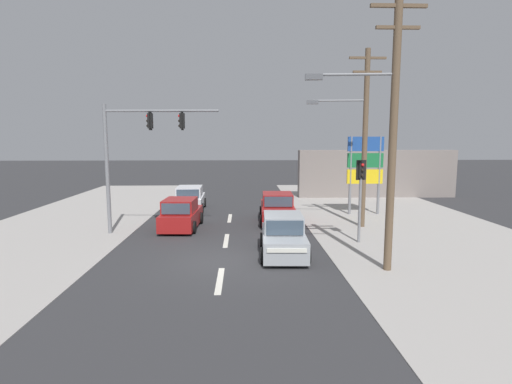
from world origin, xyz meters
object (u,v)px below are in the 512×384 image
object	(u,v)px
sedan_receding_far	(277,209)
hatchback_oncoming_near	(181,215)
utility_pole_midground_right	(362,133)
hatchback_kerbside_parked	(283,236)
utility_pole_foreground_right	(389,126)
shopping_plaza_sign	(365,164)
hatchback_crossing_left	(190,199)
pedestal_signal_right_kerb	(361,187)
traffic_signal_mast	(134,145)

from	to	relation	value
sedan_receding_far	hatchback_oncoming_near	world-z (taller)	sedan_receding_far
utility_pole_midground_right	hatchback_kerbside_parked	world-z (taller)	utility_pole_midground_right
utility_pole_foreground_right	hatchback_oncoming_near	world-z (taller)	utility_pole_foreground_right
shopping_plaza_sign	hatchback_crossing_left	xyz separation A→B (m)	(-10.45, 1.67, -2.28)
pedestal_signal_right_kerb	hatchback_kerbside_parked	xyz separation A→B (m)	(-3.42, -1.58, -1.71)
sedan_receding_far	hatchback_crossing_left	size ratio (longest dim) A/B	1.17
utility_pole_foreground_right	hatchback_crossing_left	xyz separation A→B (m)	(-8.05, 11.79, -4.16)
traffic_signal_mast	hatchback_oncoming_near	xyz separation A→B (m)	(1.90, 1.03, -3.44)
utility_pole_midground_right	traffic_signal_mast	world-z (taller)	utility_pole_midground_right
traffic_signal_mast	hatchback_oncoming_near	bearing A→B (deg)	28.45
traffic_signal_mast	hatchback_crossing_left	distance (m)	7.28
utility_pole_midground_right	hatchback_kerbside_parked	bearing A→B (deg)	-132.73
utility_pole_foreground_right	pedestal_signal_right_kerb	size ratio (longest dim) A/B	2.53
pedestal_signal_right_kerb	shopping_plaza_sign	distance (m)	6.88
traffic_signal_mast	sedan_receding_far	distance (m)	8.04
utility_pole_foreground_right	shopping_plaza_sign	size ratio (longest dim) A/B	1.96
hatchback_kerbside_parked	traffic_signal_mast	bearing A→B (deg)	151.36
utility_pole_foreground_right	hatchback_kerbside_parked	bearing A→B (deg)	147.62
hatchback_oncoming_near	hatchback_kerbside_parked	distance (m)	6.53
hatchback_crossing_left	shopping_plaza_sign	bearing A→B (deg)	-9.08
utility_pole_foreground_right	pedestal_signal_right_kerb	xyz separation A→B (m)	(0.22, 3.61, -2.45)
utility_pole_foreground_right	sedan_receding_far	world-z (taller)	utility_pole_foreground_right
traffic_signal_mast	hatchback_kerbside_parked	bearing A→B (deg)	-28.64
hatchback_crossing_left	hatchback_kerbside_parked	bearing A→B (deg)	-63.57
traffic_signal_mast	shopping_plaza_sign	world-z (taller)	traffic_signal_mast
hatchback_oncoming_near	hatchback_crossing_left	world-z (taller)	same
utility_pole_foreground_right	traffic_signal_mast	size ratio (longest dim) A/B	1.50
pedestal_signal_right_kerb	traffic_signal_mast	bearing A→B (deg)	168.73
hatchback_oncoming_near	pedestal_signal_right_kerb	bearing A→B (deg)	-20.51
utility_pole_midground_right	hatchback_oncoming_near	bearing A→B (deg)	-179.37
shopping_plaza_sign	hatchback_crossing_left	distance (m)	10.83
hatchback_oncoming_near	hatchback_crossing_left	distance (m)	5.17
utility_pole_midground_right	traffic_signal_mast	bearing A→B (deg)	-174.07
pedestal_signal_right_kerb	shopping_plaza_sign	bearing A→B (deg)	71.49
utility_pole_midground_right	pedestal_signal_right_kerb	world-z (taller)	utility_pole_midground_right
hatchback_oncoming_near	shopping_plaza_sign	bearing A→B (deg)	18.84
shopping_plaza_sign	hatchback_kerbside_parked	world-z (taller)	shopping_plaza_sign
hatchback_oncoming_near	utility_pole_midground_right	bearing A→B (deg)	0.63
pedestal_signal_right_kerb	shopping_plaza_sign	world-z (taller)	shopping_plaza_sign
utility_pole_midground_right	hatchback_oncoming_near	world-z (taller)	utility_pole_midground_right
hatchback_oncoming_near	hatchback_kerbside_parked	bearing A→B (deg)	-44.79
utility_pole_foreground_right	shopping_plaza_sign	distance (m)	10.57
utility_pole_midground_right	traffic_signal_mast	xyz separation A→B (m)	(-10.87, -1.13, -0.59)
utility_pole_midground_right	hatchback_crossing_left	distance (m)	11.24
hatchback_oncoming_near	sedan_receding_far	bearing A→B (deg)	16.31
utility_pole_midground_right	pedestal_signal_right_kerb	xyz separation A→B (m)	(-0.92, -3.11, -2.31)
utility_pole_midground_right	utility_pole_foreground_right	bearing A→B (deg)	-99.63
utility_pole_midground_right	hatchback_oncoming_near	distance (m)	9.83
hatchback_kerbside_parked	hatchback_oncoming_near	bearing A→B (deg)	135.21
sedan_receding_far	utility_pole_foreground_right	bearing A→B (deg)	-70.21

